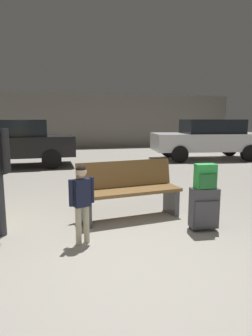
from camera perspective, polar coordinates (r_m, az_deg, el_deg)
The scene contains 8 objects.
ground_plane at distance 7.04m, azimuth -6.86°, elevation -3.73°, with size 18.00×18.00×0.10m, color gray.
garage_back_wall at distance 15.68m, azimuth -10.98°, elevation 8.83°, with size 18.00×0.12×2.80m, color gray.
bench at distance 4.69m, azimuth 0.59°, elevation -4.26°, with size 1.66×0.74×0.89m.
suitcase at distance 4.32m, azimuth 14.78°, elevation -7.46°, with size 0.40×0.27×0.60m.
backpack_bright at distance 4.21m, azimuth 15.05°, elevation -1.59°, with size 0.29×0.21×0.34m.
child at distance 3.70m, azimuth -8.54°, elevation -5.35°, with size 0.32×0.19×1.00m.
parked_car_far at distance 10.25m, azimuth -21.40°, elevation 4.70°, with size 4.13×1.86×1.51m.
parked_car_side at distance 11.81m, azimuth 15.51°, elevation 5.57°, with size 4.29×2.22×1.51m.
Camera 1 is at (-0.81, -2.80, 1.56)m, focal length 31.68 mm.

